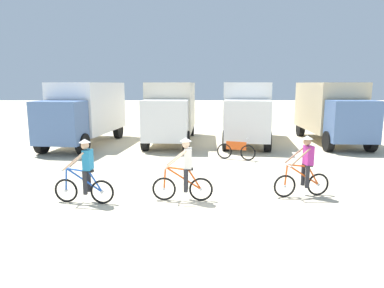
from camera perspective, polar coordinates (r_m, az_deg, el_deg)
ground_plane at (r=9.15m, az=0.20°, el=-11.12°), size 120.00×120.00×0.00m
box_truck_avon_van at (r=19.61m, az=-17.26°, el=5.39°), size 3.19×6.99×3.35m
box_truck_cream_rv at (r=19.64m, az=-3.45°, el=5.82°), size 2.73×6.87×3.35m
box_truck_white_box at (r=19.73m, az=9.01°, el=5.73°), size 3.28×7.01×3.35m
box_truck_tan_camper at (r=20.87m, az=22.05°, el=5.36°), size 2.64×6.84×3.35m
cyclist_orange_shirt at (r=9.96m, az=-17.28°, el=-4.72°), size 1.72×0.52×1.82m
cyclist_cowboy_hat at (r=9.71m, az=-1.25°, el=-4.63°), size 1.73×0.52×1.82m
cyclist_near_camera at (r=10.60m, az=18.10°, el=-3.88°), size 1.72×0.54×1.82m
bicycle_spare at (r=15.18m, az=7.32°, el=-1.10°), size 1.64×0.74×0.97m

